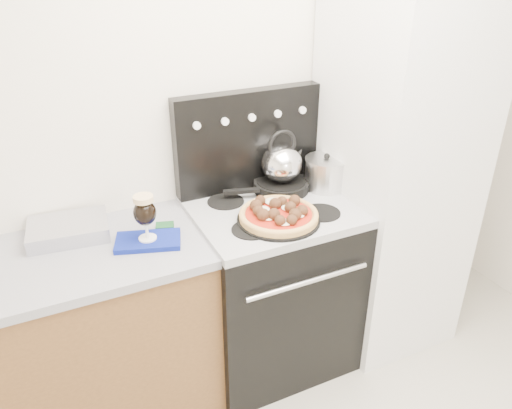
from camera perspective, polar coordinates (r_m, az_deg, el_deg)
room_shell at (r=1.55m, az=14.46°, el=-3.90°), size 3.52×3.01×2.52m
base_cabinet at (r=2.49m, az=-22.81°, el=-15.36°), size 1.45×0.60×0.86m
countertop at (r=2.22m, az=-24.90°, el=-6.71°), size 1.48×0.63×0.04m
stove_body at (r=2.64m, az=1.73°, el=-9.57°), size 0.76×0.65×0.88m
cooktop at (r=2.40m, az=1.89°, el=-0.76°), size 0.76×0.65×0.04m
backguard at (r=2.51m, az=-0.91°, el=7.38°), size 0.76×0.08×0.50m
fridge at (r=2.72m, az=15.41°, el=2.98°), size 0.64×0.68×1.90m
foil_sheet at (r=2.33m, az=-20.64°, el=-2.67°), size 0.36×0.28×0.07m
oven_mitt at (r=2.19m, az=-12.23°, el=-4.10°), size 0.31×0.23×0.02m
beer_glass at (r=2.13m, az=-12.54°, el=-1.44°), size 0.11×0.11×0.21m
pizza_pan at (r=2.27m, az=2.59°, el=-1.73°), size 0.46×0.46×0.01m
pizza at (r=2.26m, az=2.61°, el=-1.03°), size 0.46×0.46×0.05m
skillet at (r=2.55m, az=2.89°, el=2.17°), size 0.35×0.35×0.05m
tea_kettle at (r=2.49m, az=2.97°, el=5.06°), size 0.23×0.23×0.23m
stock_pot at (r=2.58m, az=7.96°, el=3.47°), size 0.24×0.24×0.15m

